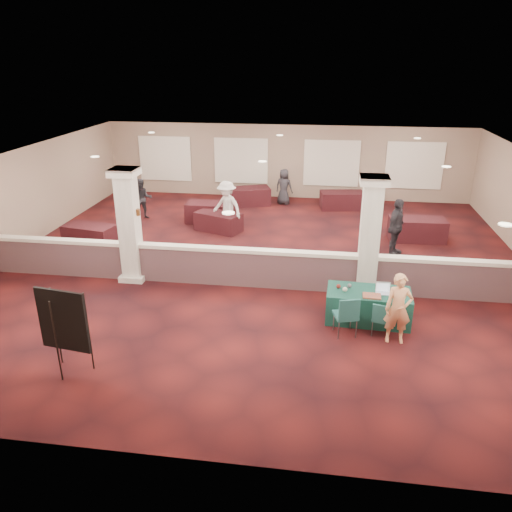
# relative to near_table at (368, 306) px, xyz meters

# --- Properties ---
(ground) EXTENTS (16.00, 16.00, 0.00)m
(ground) POSITION_rel_near_table_xyz_m (-2.97, 3.00, -0.38)
(ground) COLOR #491212
(ground) RESTS_ON ground
(wall_back) EXTENTS (16.00, 0.04, 3.20)m
(wall_back) POSITION_rel_near_table_xyz_m (-2.97, 11.00, 1.22)
(wall_back) COLOR gray
(wall_back) RESTS_ON ground
(wall_front) EXTENTS (16.00, 0.04, 3.20)m
(wall_front) POSITION_rel_near_table_xyz_m (-2.97, -5.00, 1.22)
(wall_front) COLOR gray
(wall_front) RESTS_ON ground
(wall_left) EXTENTS (0.04, 16.00, 3.20)m
(wall_left) POSITION_rel_near_table_xyz_m (-10.97, 3.00, 1.22)
(wall_left) COLOR gray
(wall_left) RESTS_ON ground
(ceiling) EXTENTS (16.00, 16.00, 0.02)m
(ceiling) POSITION_rel_near_table_xyz_m (-2.97, 3.00, 2.82)
(ceiling) COLOR silver
(ceiling) RESTS_ON wall_back
(partition_wall) EXTENTS (15.60, 0.28, 1.10)m
(partition_wall) POSITION_rel_near_table_xyz_m (-2.97, 1.50, 0.19)
(partition_wall) COLOR #583B44
(partition_wall) RESTS_ON ground
(column_left) EXTENTS (0.72, 0.72, 3.20)m
(column_left) POSITION_rel_near_table_xyz_m (-6.47, 1.50, 1.26)
(column_left) COLOR beige
(column_left) RESTS_ON ground
(column_right) EXTENTS (0.72, 0.72, 3.20)m
(column_right) POSITION_rel_near_table_xyz_m (0.03, 1.50, 1.26)
(column_right) COLOR beige
(column_right) RESTS_ON ground
(sconce_left) EXTENTS (0.12, 0.12, 0.18)m
(sconce_left) POSITION_rel_near_table_xyz_m (-6.75, 1.50, 1.62)
(sconce_left) COLOR brown
(sconce_left) RESTS_ON column_left
(sconce_right) EXTENTS (0.12, 0.12, 0.18)m
(sconce_right) POSITION_rel_near_table_xyz_m (-6.19, 1.50, 1.62)
(sconce_right) COLOR brown
(sconce_right) RESTS_ON column_left
(near_table) EXTENTS (2.01, 1.07, 0.76)m
(near_table) POSITION_rel_near_table_xyz_m (0.00, 0.00, 0.00)
(near_table) COLOR #0E3529
(near_table) RESTS_ON ground
(conf_chair_main) EXTENTS (0.51, 0.51, 0.83)m
(conf_chair_main) POSITION_rel_near_table_xyz_m (0.25, -0.72, 0.11)
(conf_chair_main) COLOR #1F5D53
(conf_chair_main) RESTS_ON ground
(conf_chair_side) EXTENTS (0.61, 0.61, 0.99)m
(conf_chair_side) POSITION_rel_near_table_xyz_m (-0.53, -0.85, 0.21)
(conf_chair_side) COLOR #1F5D53
(conf_chair_side) RESTS_ON ground
(easel_board) EXTENTS (1.08, 0.60, 1.84)m
(easel_board) POSITION_rel_near_table_xyz_m (-6.08, -3.04, 0.79)
(easel_board) COLOR black
(easel_board) RESTS_ON ground
(woman) EXTENTS (0.59, 0.40, 1.63)m
(woman) POSITION_rel_near_table_xyz_m (0.56, -0.90, 0.43)
(woman) COLOR #F49D6A
(woman) RESTS_ON ground
(far_table_front_left) EXTENTS (1.83, 1.15, 0.69)m
(far_table_front_left) POSITION_rel_near_table_xyz_m (-8.94, 3.94, -0.03)
(far_table_front_left) COLOR black
(far_table_front_left) RESTS_ON ground
(far_table_front_center) EXTENTS (1.84, 1.38, 0.67)m
(far_table_front_center) POSITION_rel_near_table_xyz_m (-4.97, 6.00, -0.04)
(far_table_front_center) COLOR black
(far_table_front_center) RESTS_ON ground
(far_table_front_right) EXTENTS (1.92, 1.02, 0.76)m
(far_table_front_right) POSITION_rel_near_table_xyz_m (2.04, 6.00, 0.00)
(far_table_front_right) COLOR black
(far_table_front_right) RESTS_ON ground
(far_table_back_left) EXTENTS (1.85, 0.94, 0.75)m
(far_table_back_left) POSITION_rel_near_table_xyz_m (-5.47, 6.99, -0.00)
(far_table_back_left) COLOR black
(far_table_back_left) RESTS_ON ground
(far_table_back_center) EXTENTS (2.04, 1.48, 0.75)m
(far_table_back_center) POSITION_rel_near_table_xyz_m (-4.44, 9.50, -0.01)
(far_table_back_center) COLOR black
(far_table_back_center) RESTS_ON ground
(far_table_back_right) EXTENTS (1.87, 1.15, 0.71)m
(far_table_back_right) POSITION_rel_near_table_xyz_m (-0.47, 9.50, -0.02)
(far_table_back_right) COLOR black
(far_table_back_right) RESTS_ON ground
(attendee_a) EXTENTS (0.86, 0.68, 1.58)m
(attendee_a) POSITION_rel_near_table_xyz_m (-8.18, 7.00, 0.41)
(attendee_a) COLOR black
(attendee_a) RESTS_ON ground
(attendee_b) EXTENTS (1.30, 1.01, 1.85)m
(attendee_b) POSITION_rel_near_table_xyz_m (-4.64, 6.00, 0.55)
(attendee_b) COLOR silver
(attendee_b) RESTS_ON ground
(attendee_c) EXTENTS (0.96, 1.19, 1.83)m
(attendee_c) POSITION_rel_near_table_xyz_m (1.12, 4.52, 0.54)
(attendee_c) COLOR black
(attendee_c) RESTS_ON ground
(attendee_d) EXTENTS (0.84, 0.61, 1.52)m
(attendee_d) POSITION_rel_near_table_xyz_m (-2.92, 9.84, 0.38)
(attendee_d) COLOR black
(attendee_d) RESTS_ON ground
(laptop_base) EXTENTS (0.35, 0.25, 0.02)m
(laptop_base) POSITION_rel_near_table_xyz_m (0.31, -0.06, 0.39)
(laptop_base) COLOR silver
(laptop_base) RESTS_ON near_table
(laptop_screen) EXTENTS (0.34, 0.03, 0.23)m
(laptop_screen) POSITION_rel_near_table_xyz_m (0.31, 0.05, 0.51)
(laptop_screen) COLOR silver
(laptop_screen) RESTS_ON near_table
(screen_glow) EXTENTS (0.31, 0.02, 0.20)m
(screen_glow) POSITION_rel_near_table_xyz_m (0.31, 0.05, 0.50)
(screen_glow) COLOR silver
(screen_glow) RESTS_ON near_table
(knitting) EXTENTS (0.43, 0.33, 0.03)m
(knitting) POSITION_rel_near_table_xyz_m (0.04, -0.26, 0.39)
(knitting) COLOR #CB4B20
(knitting) RESTS_ON near_table
(yarn_cream) EXTENTS (0.11, 0.11, 0.11)m
(yarn_cream) POSITION_rel_near_table_xyz_m (-0.57, -0.08, 0.44)
(yarn_cream) COLOR beige
(yarn_cream) RESTS_ON near_table
(yarn_red) EXTENTS (0.10, 0.10, 0.10)m
(yarn_red) POSITION_rel_near_table_xyz_m (-0.72, 0.08, 0.43)
(yarn_red) COLOR maroon
(yarn_red) RESTS_ON near_table
(yarn_grey) EXTENTS (0.11, 0.11, 0.11)m
(yarn_grey) POSITION_rel_near_table_xyz_m (-0.46, 0.14, 0.43)
(yarn_grey) COLOR #454449
(yarn_grey) RESTS_ON near_table
(scissors) EXTENTS (0.13, 0.04, 0.01)m
(scissors) POSITION_rel_near_table_xyz_m (0.66, -0.32, 0.39)
(scissors) COLOR red
(scissors) RESTS_ON near_table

